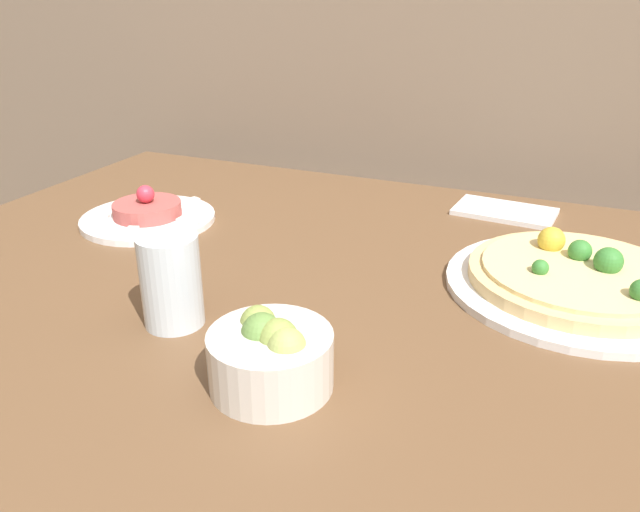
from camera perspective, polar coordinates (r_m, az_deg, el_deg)
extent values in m
cube|color=brown|center=(0.80, 1.62, -3.64)|extent=(1.28, 0.89, 0.03)
cylinder|color=brown|center=(1.54, -13.49, -6.51)|extent=(0.06, 0.06, 0.75)
cylinder|color=white|center=(0.83, 22.45, -2.57)|extent=(0.32, 0.32, 0.01)
cylinder|color=#E5C17F|center=(0.83, 22.59, -1.78)|extent=(0.27, 0.27, 0.02)
cylinder|color=beige|center=(0.82, 22.70, -1.12)|extent=(0.23, 0.23, 0.01)
sphere|color=gold|center=(0.86, 20.40, 1.38)|extent=(0.03, 0.03, 0.03)
sphere|color=#387F33|center=(0.85, 22.68, 0.42)|extent=(0.03, 0.03, 0.03)
sphere|color=#387F33|center=(0.79, 19.49, -1.02)|extent=(0.02, 0.02, 0.02)
sphere|color=#387F33|center=(0.83, 24.88, -0.44)|extent=(0.03, 0.03, 0.03)
cylinder|color=white|center=(1.02, -15.42, 3.31)|extent=(0.21, 0.21, 0.01)
cylinder|color=#B2514C|center=(1.02, -15.52, 4.15)|extent=(0.11, 0.11, 0.02)
sphere|color=#E0384C|center=(1.01, -15.67, 5.48)|extent=(0.03, 0.03, 0.03)
cube|color=white|center=(0.98, -11.82, 3.16)|extent=(0.04, 0.02, 0.01)
cube|color=white|center=(1.06, -11.99, 4.88)|extent=(0.03, 0.04, 0.01)
cube|color=white|center=(1.09, -16.64, 4.92)|extent=(0.04, 0.04, 0.01)
cube|color=white|center=(1.03, -19.83, 3.30)|extent=(0.04, 0.04, 0.01)
cube|color=white|center=(0.95, -17.03, 2.08)|extent=(0.03, 0.04, 0.01)
cylinder|color=silver|center=(0.59, -4.52, -9.47)|extent=(0.12, 0.12, 0.06)
sphere|color=#8EA34C|center=(0.60, -5.82, -6.07)|extent=(0.03, 0.03, 0.03)
sphere|color=#668E42|center=(0.58, -5.33, -7.03)|extent=(0.04, 0.04, 0.04)
sphere|color=#A3B25B|center=(0.58, -5.75, -7.06)|extent=(0.03, 0.03, 0.03)
sphere|color=#A3B25B|center=(0.56, -3.07, -8.28)|extent=(0.04, 0.04, 0.04)
sphere|color=#8EA34C|center=(0.57, -3.86, -7.54)|extent=(0.04, 0.04, 0.04)
cylinder|color=silver|center=(0.70, -13.47, -2.21)|extent=(0.07, 0.07, 0.10)
cube|color=white|center=(1.07, 16.54, 3.92)|extent=(0.16, 0.11, 0.01)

